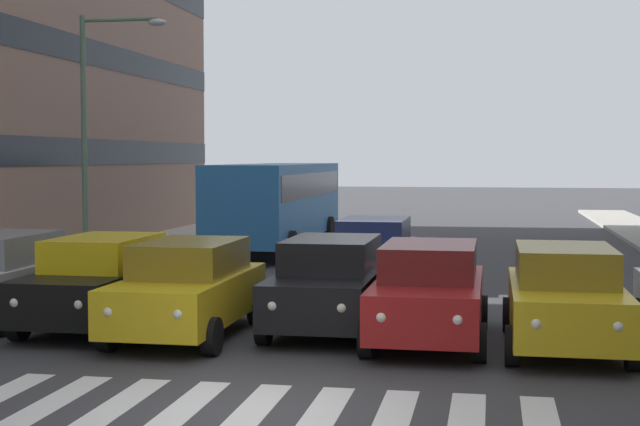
{
  "coord_description": "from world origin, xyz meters",
  "views": [
    {
      "loc": [
        -2.97,
        11.29,
        3.23
      ],
      "look_at": [
        -0.04,
        -4.57,
        2.26
      ],
      "focal_mm": 52.17,
      "sensor_mm": 36.0,
      "label": 1
    }
  ],
  "objects_px": {
    "car_3": "(330,283)",
    "car_row2_0": "(374,253)",
    "car_5": "(101,281)",
    "car_2": "(429,292)",
    "street_lamp_right": "(97,114)",
    "car_4": "(188,288)",
    "car_1": "(565,297)",
    "bus_behind_traffic": "(278,197)"
  },
  "relations": [
    {
      "from": "car_1",
      "to": "street_lamp_right",
      "type": "relative_size",
      "value": 0.62
    },
    {
      "from": "car_3",
      "to": "bus_behind_traffic",
      "type": "bearing_deg",
      "value": -73.2
    },
    {
      "from": "car_3",
      "to": "bus_behind_traffic",
      "type": "distance_m",
      "value": 15.02
    },
    {
      "from": "car_row2_0",
      "to": "car_4",
      "type": "bearing_deg",
      "value": 69.58
    },
    {
      "from": "car_2",
      "to": "street_lamp_right",
      "type": "distance_m",
      "value": 13.97
    },
    {
      "from": "car_1",
      "to": "bus_behind_traffic",
      "type": "bearing_deg",
      "value": -60.83
    },
    {
      "from": "car_4",
      "to": "car_1",
      "type": "bearing_deg",
      "value": -178.71
    },
    {
      "from": "car_2",
      "to": "car_3",
      "type": "distance_m",
      "value": 2.03
    },
    {
      "from": "car_5",
      "to": "car_row2_0",
      "type": "relative_size",
      "value": 1.0
    },
    {
      "from": "car_1",
      "to": "car_row2_0",
      "type": "xyz_separation_m",
      "value": [
        4.08,
        -6.59,
        0.0
      ]
    },
    {
      "from": "car_2",
      "to": "car_row2_0",
      "type": "xyz_separation_m",
      "value": [
        1.79,
        -6.45,
        0.0
      ]
    },
    {
      "from": "car_2",
      "to": "car_5",
      "type": "height_order",
      "value": "same"
    },
    {
      "from": "street_lamp_right",
      "to": "car_1",
      "type": "bearing_deg",
      "value": 143.72
    },
    {
      "from": "car_4",
      "to": "car_5",
      "type": "height_order",
      "value": "same"
    },
    {
      "from": "bus_behind_traffic",
      "to": "car_4",
      "type": "bearing_deg",
      "value": 97.12
    },
    {
      "from": "street_lamp_right",
      "to": "car_4",
      "type": "bearing_deg",
      "value": 122.12
    },
    {
      "from": "car_1",
      "to": "bus_behind_traffic",
      "type": "distance_m",
      "value": 17.49
    },
    {
      "from": "car_1",
      "to": "car_4",
      "type": "height_order",
      "value": "same"
    },
    {
      "from": "car_4",
      "to": "car_row2_0",
      "type": "bearing_deg",
      "value": -110.42
    },
    {
      "from": "car_4",
      "to": "street_lamp_right",
      "type": "relative_size",
      "value": 0.62
    },
    {
      "from": "car_3",
      "to": "car_5",
      "type": "height_order",
      "value": "same"
    },
    {
      "from": "car_2",
      "to": "street_lamp_right",
      "type": "relative_size",
      "value": 0.62
    },
    {
      "from": "car_3",
      "to": "car_4",
      "type": "distance_m",
      "value": 2.63
    },
    {
      "from": "car_2",
      "to": "bus_behind_traffic",
      "type": "distance_m",
      "value": 16.37
    },
    {
      "from": "car_1",
      "to": "car_3",
      "type": "xyz_separation_m",
      "value": [
        4.18,
        -0.9,
        0.0
      ]
    },
    {
      "from": "car_5",
      "to": "car_3",
      "type": "bearing_deg",
      "value": -173.98
    },
    {
      "from": "car_5",
      "to": "street_lamp_right",
      "type": "height_order",
      "value": "street_lamp_right"
    },
    {
      "from": "car_4",
      "to": "street_lamp_right",
      "type": "bearing_deg",
      "value": -57.88
    },
    {
      "from": "street_lamp_right",
      "to": "car_row2_0",
      "type": "bearing_deg",
      "value": 163.19
    },
    {
      "from": "car_row2_0",
      "to": "bus_behind_traffic",
      "type": "height_order",
      "value": "bus_behind_traffic"
    },
    {
      "from": "car_1",
      "to": "car_5",
      "type": "xyz_separation_m",
      "value": [
        8.51,
        -0.44,
        0.0
      ]
    },
    {
      "from": "car_row2_0",
      "to": "car_1",
      "type": "bearing_deg",
      "value": 121.79
    },
    {
      "from": "car_3",
      "to": "car_row2_0",
      "type": "distance_m",
      "value": 5.69
    },
    {
      "from": "car_2",
      "to": "car_5",
      "type": "distance_m",
      "value": 6.23
    },
    {
      "from": "bus_behind_traffic",
      "to": "car_3",
      "type": "bearing_deg",
      "value": 106.8
    },
    {
      "from": "car_row2_0",
      "to": "street_lamp_right",
      "type": "height_order",
      "value": "street_lamp_right"
    },
    {
      "from": "car_1",
      "to": "car_row2_0",
      "type": "distance_m",
      "value": 7.75
    },
    {
      "from": "car_3",
      "to": "car_1",
      "type": "bearing_deg",
      "value": 167.84
    },
    {
      "from": "car_3",
      "to": "street_lamp_right",
      "type": "height_order",
      "value": "street_lamp_right"
    },
    {
      "from": "car_4",
      "to": "car_5",
      "type": "relative_size",
      "value": 1.0
    },
    {
      "from": "car_row2_0",
      "to": "bus_behind_traffic",
      "type": "bearing_deg",
      "value": -62.91
    },
    {
      "from": "car_4",
      "to": "bus_behind_traffic",
      "type": "height_order",
      "value": "bus_behind_traffic"
    }
  ]
}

